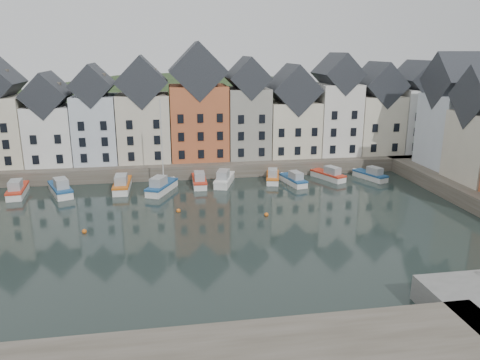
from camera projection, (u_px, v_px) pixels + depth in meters
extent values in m
plane|color=black|center=(220.00, 235.00, 48.42)|extent=(260.00, 260.00, 0.00)
cube|color=#474237|center=(198.00, 161.00, 76.66)|extent=(90.00, 16.00, 2.00)
ellipsoid|color=black|center=(191.00, 216.00, 106.49)|extent=(153.60, 70.40, 64.00)
sphere|color=black|center=(119.00, 101.00, 92.32)|extent=(5.77, 5.77, 5.77)
sphere|color=black|center=(295.00, 96.00, 107.81)|extent=(5.27, 5.27, 5.27)
sphere|color=black|center=(334.00, 100.00, 102.73)|extent=(5.07, 5.07, 5.07)
sphere|color=black|center=(255.00, 101.00, 100.98)|extent=(5.01, 5.01, 5.01)
sphere|color=black|center=(1.00, 111.00, 94.61)|extent=(3.94, 3.94, 3.94)
sphere|color=black|center=(310.00, 97.00, 107.90)|extent=(5.21, 5.21, 5.21)
sphere|color=black|center=(196.00, 98.00, 102.22)|extent=(5.45, 5.45, 5.45)
sphere|color=black|center=(370.00, 105.00, 98.25)|extent=(4.49, 4.49, 4.49)
cube|color=beige|center=(0.00, 131.00, 68.61)|extent=(7.67, 8.00, 10.07)
cube|color=white|center=(52.00, 134.00, 69.94)|extent=(6.56, 8.00, 8.61)
cube|color=#202428|center=(47.00, 94.00, 68.34)|extent=(6.56, 8.16, 6.56)
cube|color=silver|center=(97.00, 129.00, 70.76)|extent=(6.20, 8.00, 10.02)
cube|color=#202428|center=(93.00, 85.00, 68.99)|extent=(6.20, 8.16, 6.20)
cube|color=beige|center=(144.00, 127.00, 71.85)|extent=(7.70, 8.00, 10.08)
cube|color=#202428|center=(142.00, 81.00, 69.98)|extent=(7.70, 8.16, 7.70)
cube|color=#B75B34|center=(198.00, 122.00, 72.98)|extent=(8.69, 8.00, 11.28)
cube|color=#202428|center=(197.00, 71.00, 70.88)|extent=(8.69, 8.16, 8.69)
cube|color=gray|center=(247.00, 122.00, 74.24)|extent=(6.43, 8.00, 10.78)
cube|color=#202428|center=(247.00, 78.00, 72.36)|extent=(6.43, 8.16, 6.43)
cube|color=beige|center=(291.00, 128.00, 75.67)|extent=(7.88, 8.00, 8.56)
cube|color=#202428|center=(292.00, 89.00, 73.99)|extent=(7.88, 8.16, 7.88)
cube|color=silver|center=(335.00, 119.00, 76.44)|extent=(6.50, 8.00, 11.27)
cube|color=#202428|center=(337.00, 73.00, 74.49)|extent=(6.50, 8.16, 6.50)
cube|color=beige|center=(375.00, 124.00, 77.79)|extent=(7.23, 8.00, 9.32)
cube|color=#202428|center=(378.00, 84.00, 76.05)|extent=(7.23, 8.16, 7.23)
cube|color=white|center=(413.00, 120.00, 78.72)|extent=(6.18, 8.00, 10.32)
cube|color=#202428|center=(417.00, 79.00, 76.92)|extent=(6.18, 8.16, 6.18)
cube|color=silver|center=(453.00, 131.00, 67.51)|extent=(7.47, 8.00, 10.38)
cube|color=#202428|center=(460.00, 81.00, 65.58)|extent=(7.62, 8.00, 8.00)
sphere|color=#C95E17|center=(178.00, 211.00, 55.36)|extent=(0.50, 0.50, 0.50)
sphere|color=#C95E17|center=(266.00, 215.00, 54.06)|extent=(0.50, 0.50, 0.50)
sphere|color=#C95E17|center=(84.00, 231.00, 49.06)|extent=(0.50, 0.50, 0.50)
cube|color=silver|center=(18.00, 192.00, 61.77)|extent=(2.49, 6.40, 1.15)
cube|color=red|center=(17.00, 188.00, 61.61)|extent=(2.61, 6.54, 0.26)
cube|color=#92979A|center=(15.00, 185.00, 60.57)|extent=(1.70, 2.63, 1.25)
cube|color=silver|center=(61.00, 191.00, 62.18)|extent=(4.25, 6.82, 1.20)
cube|color=navy|center=(60.00, 186.00, 62.01)|extent=(4.40, 6.98, 0.27)
cube|color=#92979A|center=(61.00, 184.00, 61.02)|extent=(2.39, 3.00, 1.31)
cube|color=silver|center=(122.00, 187.00, 64.07)|extent=(2.07, 6.60, 1.20)
cube|color=#C95E17|center=(122.00, 182.00, 63.89)|extent=(2.18, 6.73, 0.27)
cube|color=#92979A|center=(121.00, 180.00, 62.78)|extent=(1.57, 2.65, 1.31)
cube|color=silver|center=(162.00, 189.00, 63.21)|extent=(4.42, 6.66, 1.18)
cube|color=navy|center=(162.00, 184.00, 63.04)|extent=(4.57, 6.82, 0.27)
cube|color=#92979A|center=(159.00, 182.00, 61.97)|extent=(2.43, 2.96, 1.29)
cylinder|color=silver|center=(162.00, 144.00, 62.18)|extent=(0.15, 0.15, 11.80)
cube|color=silver|center=(199.00, 183.00, 66.26)|extent=(1.88, 5.95, 1.09)
cube|color=red|center=(199.00, 179.00, 66.10)|extent=(1.98, 6.07, 0.25)
cube|color=#92979A|center=(199.00, 176.00, 65.09)|extent=(1.42, 2.39, 1.18)
cube|color=silver|center=(224.00, 181.00, 66.82)|extent=(3.70, 6.54, 1.15)
cube|color=silver|center=(224.00, 177.00, 66.65)|extent=(3.84, 6.69, 0.26)
cube|color=#92979A|center=(223.00, 175.00, 65.59)|extent=(2.16, 2.83, 1.25)
cube|color=silver|center=(273.00, 179.00, 68.33)|extent=(2.94, 5.81, 1.02)
cube|color=#C95E17|center=(273.00, 175.00, 68.18)|extent=(3.06, 5.95, 0.23)
cube|color=#92979A|center=(273.00, 173.00, 67.23)|extent=(1.79, 2.47, 1.12)
cube|color=silver|center=(293.00, 182.00, 66.86)|extent=(2.86, 5.79, 1.02)
cube|color=navy|center=(293.00, 178.00, 66.71)|extent=(2.98, 5.92, 0.23)
cube|color=#92979A|center=(296.00, 176.00, 65.82)|extent=(1.76, 2.45, 1.11)
cube|color=silver|center=(328.00, 177.00, 69.33)|extent=(3.95, 5.94, 1.05)
cube|color=red|center=(328.00, 173.00, 69.18)|extent=(4.08, 6.09, 0.24)
cube|color=#92979A|center=(332.00, 171.00, 68.33)|extent=(2.17, 2.65, 1.15)
cube|color=silver|center=(370.00, 177.00, 69.35)|extent=(3.60, 5.78, 1.02)
cube|color=navy|center=(370.00, 173.00, 69.20)|extent=(3.72, 5.91, 0.23)
cube|color=#92979A|center=(375.00, 171.00, 68.36)|extent=(2.02, 2.54, 1.11)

